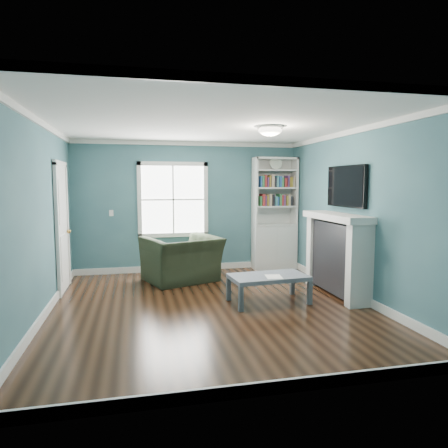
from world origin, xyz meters
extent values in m
plane|color=black|center=(0.00, 0.00, 0.00)|extent=(5.00, 5.00, 0.00)
plane|color=#335965|center=(0.00, 2.50, 1.30)|extent=(4.50, 0.00, 4.50)
plane|color=#335965|center=(0.00, -2.50, 1.30)|extent=(4.50, 0.00, 4.50)
plane|color=#335965|center=(-2.25, 0.00, 1.30)|extent=(0.00, 5.00, 5.00)
plane|color=#335965|center=(2.25, 0.00, 1.30)|extent=(0.00, 5.00, 5.00)
plane|color=white|center=(0.00, 0.00, 2.60)|extent=(5.00, 5.00, 0.00)
cube|color=white|center=(0.00, 2.48, 0.06)|extent=(4.50, 0.03, 0.12)
cube|color=white|center=(0.00, -2.48, 0.06)|extent=(4.50, 0.03, 0.12)
cube|color=white|center=(-2.23, 0.00, 0.06)|extent=(0.03, 5.00, 0.12)
cube|color=white|center=(2.23, 0.00, 0.06)|extent=(0.03, 5.00, 0.12)
cube|color=white|center=(0.00, 2.48, 2.56)|extent=(4.50, 0.04, 0.08)
cube|color=white|center=(0.00, -2.48, 2.56)|extent=(4.50, 0.04, 0.08)
cube|color=white|center=(-2.23, 0.00, 2.56)|extent=(0.04, 5.00, 0.08)
cube|color=white|center=(2.23, 0.00, 2.56)|extent=(0.04, 5.00, 0.08)
cube|color=white|center=(-0.30, 2.50, 1.45)|extent=(1.24, 0.01, 1.34)
cube|color=white|center=(-0.96, 2.48, 1.45)|extent=(0.08, 0.06, 1.50)
cube|color=white|center=(0.36, 2.48, 1.45)|extent=(0.08, 0.06, 1.50)
cube|color=white|center=(-0.30, 2.48, 0.74)|extent=(1.40, 0.06, 0.08)
cube|color=white|center=(-0.30, 2.48, 2.16)|extent=(1.40, 0.06, 0.08)
cube|color=white|center=(-0.30, 2.48, 1.45)|extent=(1.24, 0.03, 0.03)
cube|color=white|center=(-0.30, 2.48, 1.45)|extent=(0.03, 0.03, 1.34)
cube|color=silver|center=(1.77, 2.30, 0.45)|extent=(0.90, 0.35, 0.90)
cube|color=silver|center=(1.34, 2.30, 1.60)|extent=(0.04, 0.35, 1.40)
cube|color=silver|center=(2.20, 2.30, 1.60)|extent=(0.04, 0.35, 1.40)
cube|color=silver|center=(1.77, 2.46, 1.60)|extent=(0.90, 0.02, 1.40)
cube|color=silver|center=(1.77, 2.30, 2.28)|extent=(0.90, 0.35, 0.04)
cube|color=silver|center=(1.77, 2.30, 0.92)|extent=(0.84, 0.33, 0.03)
cube|color=silver|center=(1.77, 2.30, 1.30)|extent=(0.84, 0.33, 0.03)
cube|color=silver|center=(1.77, 2.30, 1.68)|extent=(0.84, 0.33, 0.03)
cube|color=silver|center=(1.77, 2.30, 2.04)|extent=(0.84, 0.33, 0.03)
cube|color=#33723F|center=(1.77, 2.28, 1.43)|extent=(0.70, 0.25, 0.22)
cube|color=maroon|center=(1.77, 2.28, 1.81)|extent=(0.70, 0.25, 0.22)
cylinder|color=beige|center=(1.77, 2.25, 2.19)|extent=(0.26, 0.06, 0.26)
cube|color=black|center=(2.09, 0.20, 0.60)|extent=(0.30, 1.20, 1.10)
cube|color=black|center=(2.07, 0.20, 0.40)|extent=(0.22, 0.65, 0.70)
cube|color=silver|center=(2.07, -0.47, 0.60)|extent=(0.36, 0.16, 1.20)
cube|color=silver|center=(2.07, 0.87, 0.60)|extent=(0.36, 0.16, 1.20)
cube|color=silver|center=(2.05, 0.20, 1.25)|extent=(0.44, 1.58, 0.10)
cube|color=black|center=(2.20, 0.20, 1.72)|extent=(0.06, 1.10, 0.65)
cube|color=silver|center=(-2.23, 1.40, 1.02)|extent=(0.04, 0.80, 2.05)
cube|color=white|center=(-2.22, 0.95, 1.02)|extent=(0.05, 0.08, 2.13)
cube|color=white|center=(-2.22, 1.85, 1.02)|extent=(0.05, 0.08, 2.13)
cube|color=white|center=(-2.22, 1.40, 2.09)|extent=(0.05, 0.98, 0.08)
sphere|color=#BF8C3F|center=(-2.17, 1.70, 0.95)|extent=(0.07, 0.07, 0.07)
ellipsoid|color=white|center=(0.90, 0.10, 2.54)|extent=(0.34, 0.34, 0.15)
cylinder|color=white|center=(0.90, 0.10, 2.58)|extent=(0.38, 0.38, 0.03)
cube|color=white|center=(-1.50, 2.48, 1.20)|extent=(0.08, 0.01, 0.12)
imported|color=black|center=(-0.24, 1.60, 0.54)|extent=(1.45, 1.20, 1.09)
cube|color=#4A5259|center=(0.36, -0.30, 0.18)|extent=(0.07, 0.07, 0.35)
cube|color=#4A5259|center=(1.43, -0.21, 0.18)|extent=(0.07, 0.07, 0.35)
cube|color=#4A5259|center=(0.32, 0.26, 0.18)|extent=(0.07, 0.07, 0.35)
cube|color=#4A5259|center=(1.39, 0.35, 0.18)|extent=(0.07, 0.07, 0.35)
cube|color=slate|center=(0.88, 0.02, 0.38)|extent=(1.18, 0.71, 0.06)
cube|color=white|center=(0.91, -0.09, 0.41)|extent=(0.26, 0.32, 0.00)
camera|label=1|loc=(-1.03, -5.52, 1.77)|focal=32.00mm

